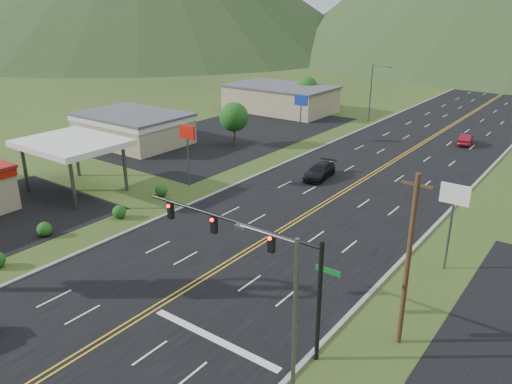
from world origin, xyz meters
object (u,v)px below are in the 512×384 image
Objects in this scene: traffic_signal at (256,249)px; streetlight_west at (373,89)px; gas_canopy at (72,144)px; car_dark_mid at (320,171)px; car_red_far at (466,139)px; streetlight_east at (288,316)px.

traffic_signal is 58.88m from streetlight_west.
traffic_signal is at bearing -15.70° from gas_canopy.
streetlight_west is at bearing 97.64° from car_dark_mid.
gas_canopy is at bearing 49.07° from car_red_far.
car_dark_mid is at bearing -75.85° from streetlight_west.
streetlight_east and streetlight_west have the same top height.
traffic_signal is 2.50× the size of car_dark_mid.
traffic_signal reaches higher than car_red_far.
car_dark_mid is (7.54, -29.91, -4.42)m from streetlight_west.
streetlight_west is at bearing 77.87° from gas_canopy.
car_dark_mid is (-15.32, 30.09, -4.42)m from streetlight_east.
streetlight_west is at bearing -28.51° from car_red_far.
traffic_signal is 3.04× the size of car_red_far.
streetlight_west is at bearing 107.97° from traffic_signal.
car_dark_mid is at bearing 61.06° from car_red_far.
streetlight_east reaches higher than car_dark_mid.
gas_canopy is 49.95m from car_red_far.
gas_canopy is 1.91× the size of car_dark_mid.
streetlight_west is 1.72× the size of car_dark_mid.
streetlight_east is 2.09× the size of car_red_far.
car_red_far is (-6.35, 53.92, -4.47)m from streetlight_east.
gas_canopy is 25.75m from car_dark_mid.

